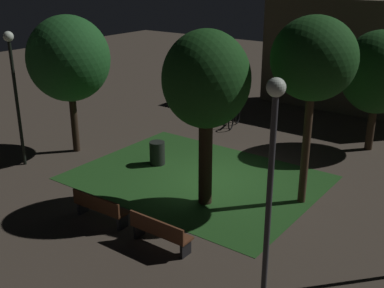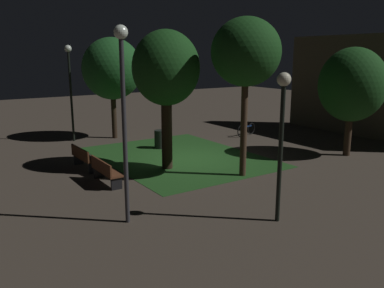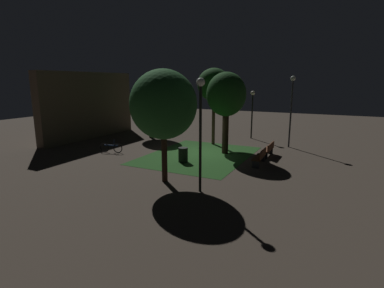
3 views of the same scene
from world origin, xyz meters
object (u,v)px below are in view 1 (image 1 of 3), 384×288
at_px(bench_corner, 160,231).
at_px(bicycle, 234,120).
at_px(trash_bin, 157,153).
at_px(lamp_post_plaza_east, 271,167).
at_px(tree_near_wall, 206,82).
at_px(lamp_post_plaza_west, 14,78).
at_px(bench_lawn_edge, 100,207).
at_px(tree_back_right, 69,59).
at_px(tree_left_canopy, 314,60).
at_px(tree_tall_center, 378,73).

bearing_deg(bench_corner, bicycle, 111.06).
bearing_deg(trash_bin, lamp_post_plaza_east, -34.98).
relative_size(tree_near_wall, lamp_post_plaza_west, 1.09).
xyz_separation_m(tree_near_wall, bicycle, (-3.28, 7.04, -3.56)).
relative_size(bench_lawn_edge, tree_back_right, 0.34).
bearing_deg(trash_bin, bicycle, 90.51).
bearing_deg(bench_corner, tree_near_wall, 100.30).
distance_m(tree_near_wall, tree_back_right, 6.81).
bearing_deg(bicycle, tree_back_right, -118.55).
bearing_deg(lamp_post_plaza_east, tree_back_right, 158.80).
height_order(tree_left_canopy, tree_back_right, tree_left_canopy).
bearing_deg(tree_near_wall, tree_left_canopy, 37.52).
xyz_separation_m(tree_tall_center, trash_bin, (-5.90, -6.34, -2.72)).
xyz_separation_m(bench_corner, trash_bin, (-3.75, 4.31, -0.04)).
height_order(lamp_post_plaza_west, bicycle, lamp_post_plaza_west).
distance_m(lamp_post_plaza_east, trash_bin, 9.31).
xyz_separation_m(tree_near_wall, lamp_post_plaza_west, (-7.25, -1.50, -0.58)).
relative_size(tree_left_canopy, lamp_post_plaza_west, 1.17).
relative_size(bench_lawn_edge, tree_tall_center, 0.38).
distance_m(tree_back_right, bicycle, 8.06).
distance_m(bench_corner, bicycle, 10.57).
relative_size(bench_corner, tree_back_right, 0.34).
xyz_separation_m(bench_lawn_edge, tree_near_wall, (1.76, 2.82, 3.42)).
bearing_deg(lamp_post_plaza_west, lamp_post_plaza_east, -10.39).
xyz_separation_m(tree_back_right, bicycle, (3.50, 6.43, -3.38)).
relative_size(bench_lawn_edge, bicycle, 1.12).
bearing_deg(bench_lawn_edge, tree_near_wall, 58.01).
bearing_deg(tree_near_wall, trash_bin, 155.24).
xyz_separation_m(tree_back_right, lamp_post_plaza_east, (10.77, -4.18, -0.27)).
bearing_deg(tree_near_wall, lamp_post_plaza_west, -168.32).
relative_size(tree_tall_center, bicycle, 2.97).
distance_m(tree_left_canopy, tree_tall_center, 6.12).
relative_size(lamp_post_plaza_east, bicycle, 3.21).
xyz_separation_m(bench_lawn_edge, bench_corner, (2.27, -0.00, 0.00)).
height_order(tree_tall_center, bicycle, tree_tall_center).
xyz_separation_m(bench_corner, tree_back_right, (-7.29, 3.44, 3.24)).
bearing_deg(lamp_post_plaza_west, bench_lawn_edge, -13.52).
distance_m(tree_back_right, lamp_post_plaza_west, 2.21).
xyz_separation_m(lamp_post_plaza_east, trash_bin, (-7.22, 5.05, -3.01)).
relative_size(bench_lawn_edge, lamp_post_plaza_east, 0.35).
distance_m(lamp_post_plaza_west, bicycle, 9.88).
height_order(tree_near_wall, trash_bin, tree_near_wall).
xyz_separation_m(tree_near_wall, tree_left_canopy, (2.43, 1.87, 0.62)).
bearing_deg(lamp_post_plaza_west, tree_near_wall, 11.68).
bearing_deg(bicycle, tree_left_canopy, -42.16).
relative_size(lamp_post_plaza_east, trash_bin, 5.82).
bearing_deg(tree_back_right, tree_left_canopy, 7.73).
height_order(bench_lawn_edge, trash_bin, trash_bin).
distance_m(bench_lawn_edge, tree_left_canopy, 7.47).
relative_size(bench_corner, lamp_post_plaza_east, 0.35).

